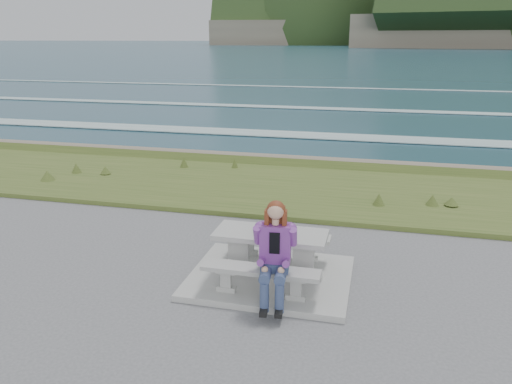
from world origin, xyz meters
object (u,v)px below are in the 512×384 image
at_px(bench_landward, 260,274).
at_px(bench_seaward, 279,239).
at_px(seated_woman, 274,267).
at_px(picnic_table, 271,242).

distance_m(bench_landward, bench_seaward, 1.40).
distance_m(bench_landward, seated_woman, 0.35).
height_order(picnic_table, bench_seaward, picnic_table).
bearing_deg(seated_woman, bench_landward, 142.37).
distance_m(picnic_table, bench_seaward, 0.74).
xyz_separation_m(bench_seaward, seated_woman, (0.24, -1.54, 0.21)).
height_order(bench_landward, seated_woman, seated_woman).
bearing_deg(bench_landward, seated_woman, -31.35).
xyz_separation_m(picnic_table, bench_landward, (0.00, -0.70, -0.23)).
xyz_separation_m(picnic_table, bench_seaward, (0.00, 0.70, -0.23)).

